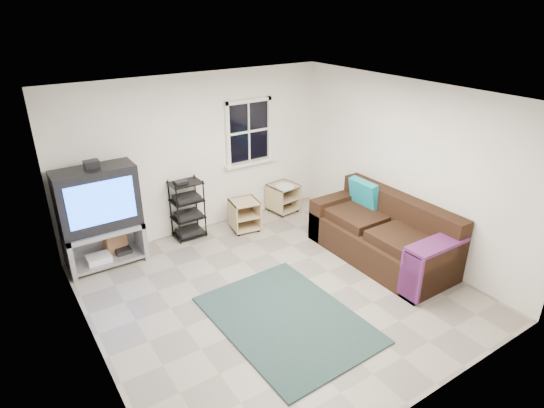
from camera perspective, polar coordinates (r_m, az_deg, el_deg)
room at (r=7.83m, az=-2.91°, el=8.54°), size 4.60×4.62×4.60m
tv_unit at (r=6.89m, az=-20.88°, el=-0.60°), size 1.10×0.55×1.61m
av_rack at (r=7.51m, az=-10.52°, el=-1.07°), size 0.50×0.36×1.00m
side_table_left at (r=7.72m, az=-3.57°, el=-1.20°), size 0.51×0.51×0.53m
side_table_right at (r=8.35m, az=1.28°, el=1.05°), size 0.53×0.53×0.54m
sofa at (r=7.01m, az=13.78°, el=-3.94°), size 1.00×2.25×1.03m
shag_rug at (r=5.76m, az=1.86°, el=-14.25°), size 1.59×2.14×0.02m
paper_bag at (r=7.33m, az=-19.07°, el=-4.61°), size 0.33×0.24×0.44m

